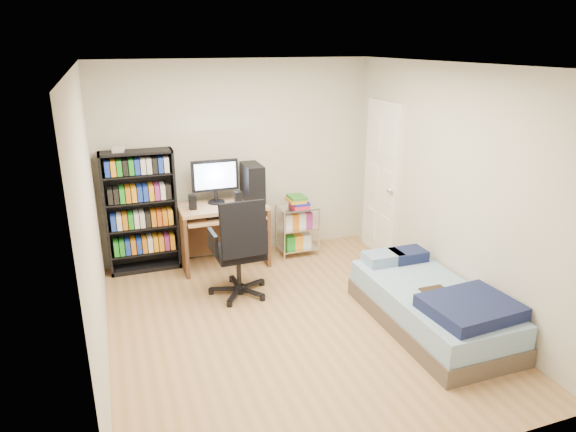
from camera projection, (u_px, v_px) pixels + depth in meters
name	position (u px, v px, depth m)	size (l,w,h in m)	color
room	(292.00, 205.00, 4.76)	(3.58, 4.08, 2.58)	#AE7F57
media_shelf	(141.00, 210.00, 6.16)	(0.84, 0.28, 1.55)	black
computer_desk	(230.00, 208.00, 6.38)	(1.06, 0.61, 1.33)	tan
office_chair	(240.00, 265.00, 5.62)	(0.70, 0.70, 1.14)	black
wire_cart	(297.00, 216.00, 6.69)	(0.50, 0.36, 0.81)	silver
bed	(432.00, 306.00, 5.03)	(0.91, 1.82, 0.52)	brown
door	(381.00, 180.00, 6.59)	(0.12, 0.80, 2.00)	white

